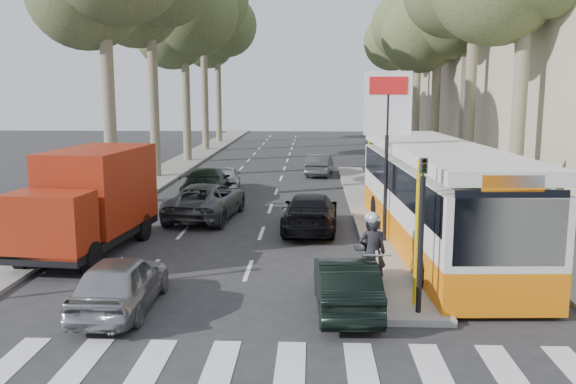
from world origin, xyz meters
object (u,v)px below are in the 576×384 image
object	(u,v)px
red_truck	(91,199)
city_bus	(436,194)
silver_hatchback	(121,283)
motorcycle	(371,253)
dark_hatchback	(346,284)

from	to	relation	value
red_truck	city_bus	world-z (taller)	city_bus
city_bus	silver_hatchback	bearing A→B (deg)	-147.37
silver_hatchback	motorcycle	bearing A→B (deg)	-163.29
silver_hatchback	city_bus	bearing A→B (deg)	-144.54
silver_hatchback	motorcycle	world-z (taller)	motorcycle
motorcycle	city_bus	bearing A→B (deg)	56.57
red_truck	city_bus	size ratio (longest dim) A/B	0.48
city_bus	motorcycle	bearing A→B (deg)	-123.03
silver_hatchback	motorcycle	size ratio (longest dim) A/B	1.60
silver_hatchback	motorcycle	xyz separation A→B (m)	(5.89, 1.76, 0.27)
city_bus	motorcycle	xyz separation A→B (m)	(-2.41, -4.14, -0.84)
motorcycle	red_truck	bearing A→B (deg)	155.19
dark_hatchback	city_bus	size ratio (longest dim) A/B	0.30
dark_hatchback	motorcycle	distance (m)	1.73
silver_hatchback	dark_hatchback	bearing A→B (deg)	-177.54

